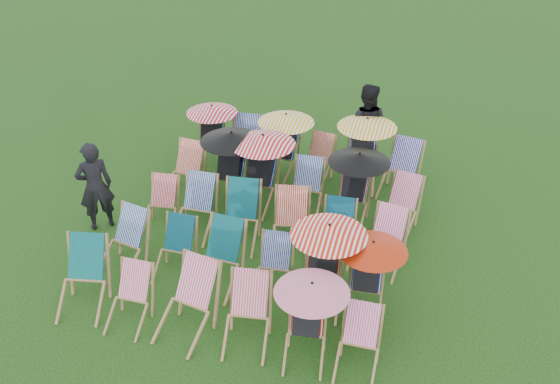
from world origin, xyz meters
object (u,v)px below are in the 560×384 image
(deckchair_0, at_px, (82,278))
(deckchair_29, at_px, (400,170))
(deckchair_5, at_px, (358,345))
(person_left, at_px, (95,186))
(person_rear, at_px, (366,126))

(deckchair_0, xyz_separation_m, deckchair_29, (4.05, 4.53, -0.01))
(deckchair_0, relative_size, deckchair_29, 1.02)
(deckchair_5, bearing_deg, deckchair_29, 89.76)
(deckchair_0, xyz_separation_m, deckchair_5, (4.11, -0.05, -0.08))
(deckchair_5, relative_size, person_left, 0.51)
(deckchair_5, height_order, person_left, person_left)
(deckchair_0, distance_m, person_rear, 6.26)
(deckchair_29, xyz_separation_m, person_rear, (-0.84, 0.83, 0.40))
(deckchair_29, bearing_deg, deckchair_0, -120.81)
(deckchair_29, distance_m, person_rear, 1.25)
(deckchair_5, xyz_separation_m, deckchair_29, (-0.06, 4.58, 0.07))
(deckchair_29, relative_size, person_left, 0.61)
(deckchair_0, bearing_deg, person_left, 102.73)
(deckchair_0, bearing_deg, deckchair_29, 36.75)
(deckchair_5, height_order, deckchair_29, deckchair_29)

